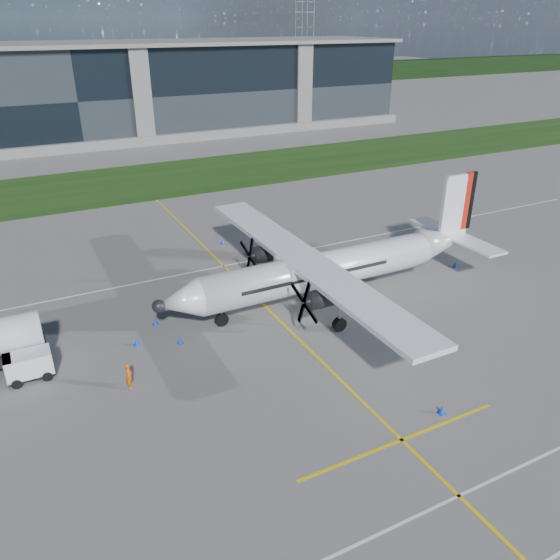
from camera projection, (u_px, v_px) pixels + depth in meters
name	position (u px, v px, depth m)	size (l,w,h in m)	color
ground	(129.00, 202.00, 63.08)	(400.00, 400.00, 0.00)	#63605E
grass_strip	(114.00, 184.00, 69.49)	(400.00, 18.00, 0.04)	#16390F
terminal_building	(68.00, 95.00, 91.93)	(120.00, 20.00, 15.00)	black
tree_line	(38.00, 87.00, 142.02)	(400.00, 6.00, 6.00)	black
pylon_east	(304.00, 32.00, 179.74)	(9.00, 4.60, 30.00)	gray
yellow_taxiway_centerline	(264.00, 305.00, 40.23)	(0.20, 70.00, 0.01)	yellow
turboprop_aircraft	(333.00, 248.00, 39.45)	(26.43, 27.41, 8.22)	white
baggage_tug	(29.00, 366.00, 31.82)	(2.74, 1.65, 1.65)	white
ground_crew_person	(129.00, 374.00, 30.90)	(0.75, 0.54, 1.85)	#F25907
safety_cone_tail	(455.00, 264.00, 46.38)	(0.36, 0.36, 0.50)	blue
safety_cone_nose_stbd	(155.00, 321.00, 37.62)	(0.36, 0.36, 0.50)	blue
safety_cone_nose_port	(180.00, 340.00, 35.45)	(0.36, 0.36, 0.50)	blue
safety_cone_portwing	(442.00, 410.00, 29.14)	(0.36, 0.36, 0.50)	blue
safety_cone_stbdwing	(223.00, 241.00, 51.11)	(0.36, 0.36, 0.50)	blue
safety_cone_fwd	(137.00, 342.00, 35.23)	(0.36, 0.36, 0.50)	blue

